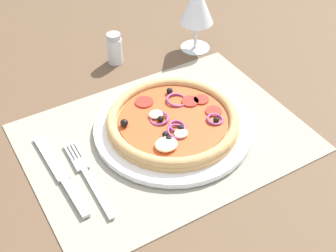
{
  "coord_description": "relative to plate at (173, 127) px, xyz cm",
  "views": [
    {
      "loc": [
        -29.5,
        -50.99,
        55.13
      ],
      "look_at": [
        0.64,
        0.0,
        2.48
      ],
      "focal_mm": 49.53,
      "sensor_mm": 36.0,
      "label": 1
    }
  ],
  "objects": [
    {
      "name": "knife",
      "position": [
        -20.95,
        0.09,
        -0.28
      ],
      "size": [
        2.27,
        20.03,
        0.62
      ],
      "rotation": [
        0.0,
        0.0,
        1.59
      ],
      "color": "silver",
      "rests_on": "placemat"
    },
    {
      "name": "pepper_shaker",
      "position": [
        0.82,
        24.91,
        2.31
      ],
      "size": [
        3.2,
        3.2,
        6.7
      ],
      "color": "silver",
      "rests_on": "ground_plane"
    },
    {
      "name": "fork",
      "position": [
        -17.43,
        -2.28,
        -0.32
      ],
      "size": [
        2.33,
        18.03,
        0.44
      ],
      "rotation": [
        0.0,
        0.0,
        1.55
      ],
      "color": "silver",
      "rests_on": "placemat"
    },
    {
      "name": "plate",
      "position": [
        0.0,
        0.0,
        0.0
      ],
      "size": [
        27.81,
        27.81,
        1.08
      ],
      "primitive_type": "cylinder",
      "color": "white",
      "rests_on": "placemat"
    },
    {
      "name": "wine_glass",
      "position": [
        18.35,
        20.93,
        9.11
      ],
      "size": [
        7.2,
        7.2,
        14.9
      ],
      "color": "silver",
      "rests_on": "ground_plane"
    },
    {
      "name": "pizza",
      "position": [
        -0.02,
        -0.05,
        1.62
      ],
      "size": [
        23.19,
        23.19,
        2.69
      ],
      "color": "tan",
      "rests_on": "plate"
    },
    {
      "name": "ground_plane",
      "position": [
        -2.14,
        -0.85,
        -2.14
      ],
      "size": [
        190.0,
        140.0,
        2.4
      ],
      "primitive_type": "cube",
      "color": "brown"
    },
    {
      "name": "placemat",
      "position": [
        -2.14,
        -0.85,
        -0.74
      ],
      "size": [
        47.14,
        34.96,
        0.4
      ],
      "primitive_type": "cube",
      "color": "gray",
      "rests_on": "ground_plane"
    }
  ]
}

